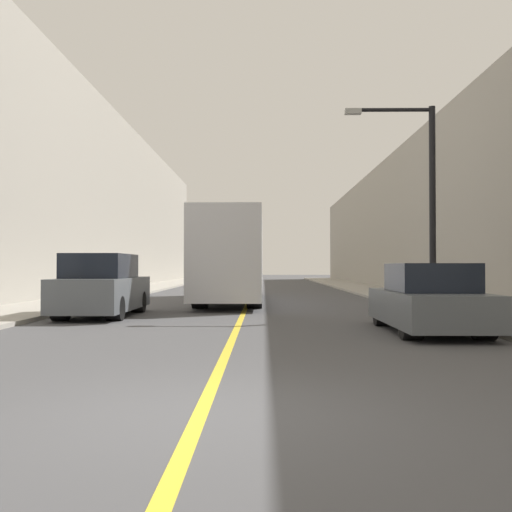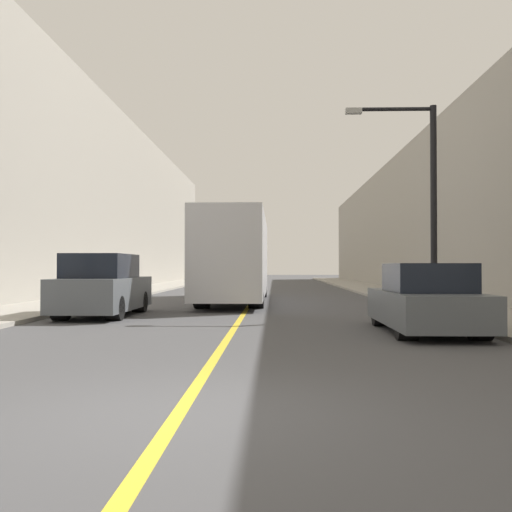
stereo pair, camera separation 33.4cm
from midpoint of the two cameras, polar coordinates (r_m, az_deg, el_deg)
ground_plane at (r=6.23m, az=-6.95°, el=-14.80°), size 200.00×200.00×0.00m
sidewalk_left at (r=36.88m, az=-11.67°, el=-3.20°), size 3.13×72.00×0.12m
sidewalk_right at (r=36.57m, az=10.64°, el=-3.22°), size 3.13×72.00×0.12m
building_row_left at (r=38.01m, az=-16.92°, el=5.35°), size 4.00×72.00×11.33m
building_row_right at (r=37.43m, az=16.01°, el=3.34°), size 4.00×72.00×8.59m
road_center_line at (r=36.04m, az=-0.56°, el=-3.36°), size 0.16×72.00×0.01m
bus at (r=25.09m, az=-2.60°, el=-0.10°), size 2.46×12.42×3.52m
parked_suv_left at (r=18.46m, az=-14.96°, el=-2.91°), size 1.91×4.85×1.86m
car_right_near at (r=14.00m, az=15.48°, el=-4.19°), size 1.87×4.61×1.55m
street_lamp_right at (r=19.14m, az=15.13°, el=5.99°), size 2.78×0.24×6.30m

